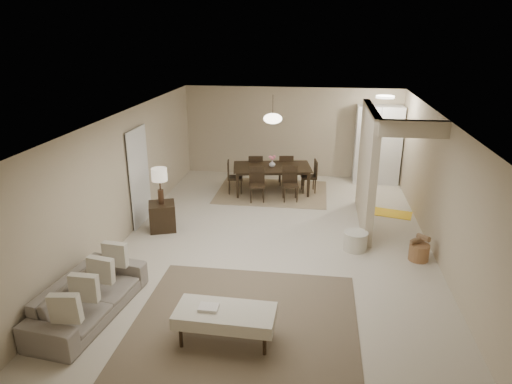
# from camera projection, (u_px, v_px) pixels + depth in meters

# --- Properties ---
(floor) EXTENTS (9.00, 9.00, 0.00)m
(floor) POSITION_uv_depth(u_px,v_px,m) (275.00, 242.00, 9.05)
(floor) COLOR beige
(floor) RESTS_ON ground
(ceiling) EXTENTS (9.00, 9.00, 0.00)m
(ceiling) POSITION_uv_depth(u_px,v_px,m) (277.00, 117.00, 8.20)
(ceiling) COLOR white
(ceiling) RESTS_ON back_wall
(back_wall) EXTENTS (6.00, 0.00, 6.00)m
(back_wall) POSITION_uv_depth(u_px,v_px,m) (291.00, 132.00, 12.82)
(back_wall) COLOR #C0AD91
(back_wall) RESTS_ON floor
(left_wall) EXTENTS (0.00, 9.00, 9.00)m
(left_wall) POSITION_uv_depth(u_px,v_px,m) (125.00, 176.00, 9.02)
(left_wall) COLOR #C0AD91
(left_wall) RESTS_ON floor
(right_wall) EXTENTS (0.00, 9.00, 9.00)m
(right_wall) POSITION_uv_depth(u_px,v_px,m) (441.00, 190.00, 8.24)
(right_wall) COLOR #C0AD91
(right_wall) RESTS_ON floor
(partition) EXTENTS (0.15, 2.50, 2.50)m
(partition) POSITION_uv_depth(u_px,v_px,m) (367.00, 168.00, 9.56)
(partition) COLOR #C0AD91
(partition) RESTS_ON floor
(doorway) EXTENTS (0.04, 0.90, 2.04)m
(doorway) POSITION_uv_depth(u_px,v_px,m) (139.00, 178.00, 9.65)
(doorway) COLOR black
(doorway) RESTS_ON floor
(pantry_cabinet) EXTENTS (1.20, 0.55, 2.10)m
(pantry_cabinet) POSITION_uv_depth(u_px,v_px,m) (378.00, 145.00, 12.26)
(pantry_cabinet) COLOR white
(pantry_cabinet) RESTS_ON floor
(flush_light) EXTENTS (0.44, 0.44, 0.05)m
(flush_light) POSITION_uv_depth(u_px,v_px,m) (385.00, 97.00, 10.90)
(flush_light) COLOR white
(flush_light) RESTS_ON ceiling
(living_rug) EXTENTS (3.20, 3.20, 0.01)m
(living_rug) POSITION_uv_depth(u_px,v_px,m) (244.00, 328.00, 6.45)
(living_rug) COLOR brown
(living_rug) RESTS_ON floor
(sofa) EXTENTS (2.15, 1.05, 0.60)m
(sofa) POSITION_uv_depth(u_px,v_px,m) (89.00, 297.00, 6.65)
(sofa) COLOR gray
(sofa) RESTS_ON floor
(ottoman_bench) EXTENTS (1.35, 0.65, 0.48)m
(ottoman_bench) POSITION_uv_depth(u_px,v_px,m) (225.00, 316.00, 6.07)
(ottoman_bench) COLOR beige
(ottoman_bench) RESTS_ON living_rug
(side_table) EXTENTS (0.68, 0.68, 0.58)m
(side_table) POSITION_uv_depth(u_px,v_px,m) (162.00, 216.00, 9.54)
(side_table) COLOR black
(side_table) RESTS_ON floor
(table_lamp) EXTENTS (0.32, 0.32, 0.76)m
(table_lamp) POSITION_uv_depth(u_px,v_px,m) (159.00, 178.00, 9.25)
(table_lamp) COLOR #422B1C
(table_lamp) RESTS_ON side_table
(round_pouf) EXTENTS (0.46, 0.46, 0.36)m
(round_pouf) POSITION_uv_depth(u_px,v_px,m) (355.00, 241.00, 8.69)
(round_pouf) COLOR beige
(round_pouf) RESTS_ON floor
(wicker_basket) EXTENTS (0.46, 0.46, 0.31)m
(wicker_basket) POSITION_uv_depth(u_px,v_px,m) (419.00, 252.00, 8.31)
(wicker_basket) COLOR brown
(wicker_basket) RESTS_ON floor
(dining_rug) EXTENTS (2.80, 2.10, 0.01)m
(dining_rug) POSITION_uv_depth(u_px,v_px,m) (272.00, 192.00, 11.81)
(dining_rug) COLOR #866E53
(dining_rug) RESTS_ON floor
(dining_table) EXTENTS (2.11, 1.41, 0.69)m
(dining_table) POSITION_uv_depth(u_px,v_px,m) (272.00, 180.00, 11.70)
(dining_table) COLOR black
(dining_table) RESTS_ON dining_rug
(dining_chairs) EXTENTS (2.30, 1.82, 0.85)m
(dining_chairs) POSITION_uv_depth(u_px,v_px,m) (272.00, 177.00, 11.67)
(dining_chairs) COLOR black
(dining_chairs) RESTS_ON dining_rug
(vase) EXTENTS (0.17, 0.17, 0.17)m
(vase) POSITION_uv_depth(u_px,v_px,m) (272.00, 164.00, 11.55)
(vase) COLOR silver
(vase) RESTS_ON dining_table
(yellow_mat) EXTENTS (0.94, 0.71, 0.01)m
(yellow_mat) POSITION_uv_depth(u_px,v_px,m) (392.00, 214.00, 10.44)
(yellow_mat) COLOR yellow
(yellow_mat) RESTS_ON floor
(pendant_light) EXTENTS (0.46, 0.46, 0.71)m
(pendant_light) POSITION_uv_depth(u_px,v_px,m) (273.00, 119.00, 11.17)
(pendant_light) COLOR #422B1C
(pendant_light) RESTS_ON ceiling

